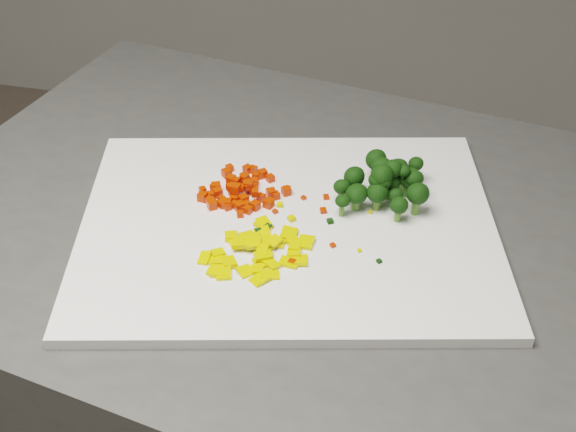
% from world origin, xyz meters
% --- Properties ---
extents(cutting_board, '(0.57, 0.49, 0.01)m').
position_xyz_m(cutting_board, '(0.38, 0.24, 0.91)').
color(cutting_board, white).
rests_on(cutting_board, counter_block).
extents(carrot_pile, '(0.11, 0.11, 0.03)m').
position_xyz_m(carrot_pile, '(0.32, 0.28, 0.93)').
color(carrot_pile, red).
rests_on(carrot_pile, cutting_board).
extents(pepper_pile, '(0.13, 0.13, 0.02)m').
position_xyz_m(pepper_pile, '(0.36, 0.18, 0.92)').
color(pepper_pile, yellow).
rests_on(pepper_pile, cutting_board).
extents(broccoli_pile, '(0.13, 0.13, 0.06)m').
position_xyz_m(broccoli_pile, '(0.49, 0.30, 0.94)').
color(broccoli_pile, black).
rests_on(broccoli_pile, cutting_board).
extents(carrot_cube_0, '(0.01, 0.01, 0.01)m').
position_xyz_m(carrot_cube_0, '(0.28, 0.27, 0.92)').
color(carrot_cube_0, red).
rests_on(carrot_cube_0, carrot_pile).
extents(carrot_cube_1, '(0.01, 0.01, 0.01)m').
position_xyz_m(carrot_cube_1, '(0.31, 0.26, 0.92)').
color(carrot_cube_1, red).
rests_on(carrot_cube_1, carrot_pile).
extents(carrot_cube_2, '(0.01, 0.01, 0.01)m').
position_xyz_m(carrot_cube_2, '(0.33, 0.25, 0.92)').
color(carrot_cube_2, red).
rests_on(carrot_cube_2, carrot_pile).
extents(carrot_cube_3, '(0.01, 0.01, 0.01)m').
position_xyz_m(carrot_cube_3, '(0.30, 0.28, 0.92)').
color(carrot_cube_3, red).
rests_on(carrot_cube_3, carrot_pile).
extents(carrot_cube_4, '(0.01, 0.01, 0.01)m').
position_xyz_m(carrot_cube_4, '(0.29, 0.25, 0.92)').
color(carrot_cube_4, red).
rests_on(carrot_cube_4, carrot_pile).
extents(carrot_cube_5, '(0.01, 0.01, 0.01)m').
position_xyz_m(carrot_cube_5, '(0.29, 0.26, 0.92)').
color(carrot_cube_5, red).
rests_on(carrot_cube_5, carrot_pile).
extents(carrot_cube_6, '(0.01, 0.01, 0.01)m').
position_xyz_m(carrot_cube_6, '(0.31, 0.28, 0.93)').
color(carrot_cube_6, red).
rests_on(carrot_cube_6, carrot_pile).
extents(carrot_cube_7, '(0.01, 0.01, 0.01)m').
position_xyz_m(carrot_cube_7, '(0.33, 0.26, 0.92)').
color(carrot_cube_7, red).
rests_on(carrot_cube_7, carrot_pile).
extents(carrot_cube_8, '(0.01, 0.01, 0.01)m').
position_xyz_m(carrot_cube_8, '(0.32, 0.31, 0.92)').
color(carrot_cube_8, red).
rests_on(carrot_cube_8, carrot_pile).
extents(carrot_cube_9, '(0.01, 0.01, 0.01)m').
position_xyz_m(carrot_cube_9, '(0.35, 0.26, 0.92)').
color(carrot_cube_9, red).
rests_on(carrot_cube_9, carrot_pile).
extents(carrot_cube_10, '(0.01, 0.01, 0.01)m').
position_xyz_m(carrot_cube_10, '(0.36, 0.28, 0.92)').
color(carrot_cube_10, red).
rests_on(carrot_cube_10, carrot_pile).
extents(carrot_cube_11, '(0.01, 0.01, 0.01)m').
position_xyz_m(carrot_cube_11, '(0.33, 0.32, 0.92)').
color(carrot_cube_11, red).
rests_on(carrot_cube_11, carrot_pile).
extents(carrot_cube_12, '(0.01, 0.01, 0.01)m').
position_xyz_m(carrot_cube_12, '(0.31, 0.31, 0.92)').
color(carrot_cube_12, red).
rests_on(carrot_cube_12, carrot_pile).
extents(carrot_cube_13, '(0.01, 0.01, 0.01)m').
position_xyz_m(carrot_cube_13, '(0.31, 0.33, 0.92)').
color(carrot_cube_13, red).
rests_on(carrot_cube_13, carrot_pile).
extents(carrot_cube_14, '(0.01, 0.01, 0.01)m').
position_xyz_m(carrot_cube_14, '(0.31, 0.30, 0.92)').
color(carrot_cube_14, red).
rests_on(carrot_cube_14, carrot_pile).
extents(carrot_cube_15, '(0.01, 0.01, 0.01)m').
position_xyz_m(carrot_cube_15, '(0.32, 0.25, 0.92)').
color(carrot_cube_15, red).
rests_on(carrot_cube_15, carrot_pile).
extents(carrot_cube_16, '(0.01, 0.01, 0.01)m').
position_xyz_m(carrot_cube_16, '(0.26, 0.27, 0.92)').
color(carrot_cube_16, red).
rests_on(carrot_cube_16, carrot_pile).
extents(carrot_cube_17, '(0.01, 0.01, 0.01)m').
position_xyz_m(carrot_cube_17, '(0.34, 0.26, 0.92)').
color(carrot_cube_17, red).
rests_on(carrot_cube_17, carrot_pile).
extents(carrot_cube_18, '(0.01, 0.01, 0.01)m').
position_xyz_m(carrot_cube_18, '(0.28, 0.27, 0.92)').
color(carrot_cube_18, red).
rests_on(carrot_cube_18, carrot_pile).
extents(carrot_cube_19, '(0.01, 0.01, 0.01)m').
position_xyz_m(carrot_cube_19, '(0.32, 0.28, 0.93)').
color(carrot_cube_19, red).
rests_on(carrot_cube_19, carrot_pile).
extents(carrot_cube_20, '(0.01, 0.01, 0.01)m').
position_xyz_m(carrot_cube_20, '(0.35, 0.28, 0.92)').
color(carrot_cube_20, red).
rests_on(carrot_cube_20, carrot_pile).
extents(carrot_cube_21, '(0.01, 0.01, 0.01)m').
position_xyz_m(carrot_cube_21, '(0.31, 0.30, 0.93)').
color(carrot_cube_21, red).
rests_on(carrot_cube_21, carrot_pile).
extents(carrot_cube_22, '(0.01, 0.01, 0.01)m').
position_xyz_m(carrot_cube_22, '(0.32, 0.29, 0.92)').
color(carrot_cube_22, red).
rests_on(carrot_cube_22, carrot_pile).
extents(carrot_cube_23, '(0.01, 0.01, 0.01)m').
position_xyz_m(carrot_cube_23, '(0.28, 0.26, 0.92)').
color(carrot_cube_23, red).
rests_on(carrot_cube_23, carrot_pile).
extents(carrot_cube_24, '(0.01, 0.01, 0.01)m').
position_xyz_m(carrot_cube_24, '(0.33, 0.27, 0.93)').
color(carrot_cube_24, red).
rests_on(carrot_cube_24, carrot_pile).
extents(carrot_cube_25, '(0.01, 0.01, 0.01)m').
position_xyz_m(carrot_cube_25, '(0.28, 0.33, 0.92)').
color(carrot_cube_25, red).
rests_on(carrot_cube_25, carrot_pile).
extents(carrot_cube_26, '(0.01, 0.01, 0.01)m').
position_xyz_m(carrot_cube_26, '(0.32, 0.30, 0.92)').
color(carrot_cube_26, red).
rests_on(carrot_cube_26, carrot_pile).
extents(carrot_cube_27, '(0.01, 0.01, 0.01)m').
position_xyz_m(carrot_cube_27, '(0.31, 0.25, 0.92)').
color(carrot_cube_27, red).
rests_on(carrot_cube_27, carrot_pile).
extents(carrot_cube_28, '(0.01, 0.01, 0.01)m').
position_xyz_m(carrot_cube_28, '(0.31, 0.29, 0.92)').
color(carrot_cube_28, red).
rests_on(carrot_cube_28, carrot_pile).
extents(carrot_cube_29, '(0.01, 0.01, 0.01)m').
position_xyz_m(carrot_cube_29, '(0.29, 0.25, 0.92)').
color(carrot_cube_29, red).
rests_on(carrot_cube_29, carrot_pile).
extents(carrot_cube_30, '(0.01, 0.01, 0.01)m').
position_xyz_m(carrot_cube_30, '(0.32, 0.32, 0.92)').
color(carrot_cube_30, red).
rests_on(carrot_cube_30, carrot_pile).
extents(carrot_cube_31, '(0.01, 0.01, 0.01)m').
position_xyz_m(carrot_cube_31, '(0.30, 0.25, 0.92)').
color(carrot_cube_31, red).
rests_on(carrot_cube_31, carrot_pile).
extents(carrot_cube_32, '(0.01, 0.01, 0.01)m').
position_xyz_m(carrot_cube_32, '(0.28, 0.32, 0.92)').
color(carrot_cube_32, red).
rests_on(carrot_cube_32, carrot_pile).
extents(carrot_cube_33, '(0.01, 0.01, 0.01)m').
position_xyz_m(carrot_cube_33, '(0.33, 0.32, 0.92)').
color(carrot_cube_33, red).
rests_on(carrot_cube_33, carrot_pile).
extents(carrot_cube_34, '(0.01, 0.01, 0.01)m').
position_xyz_m(carrot_cube_34, '(0.32, 0.28, 0.93)').
color(carrot_cube_34, red).
rests_on(carrot_cube_34, carrot_pile).
extents(carrot_cube_35, '(0.01, 0.01, 0.01)m').
position_xyz_m(carrot_cube_35, '(0.30, 0.30, 0.92)').
color(carrot_cube_35, red).
rests_on(carrot_cube_35, carrot_pile).
extents(carrot_cube_36, '(0.01, 0.01, 0.01)m').
position_xyz_m(carrot_cube_36, '(0.28, 0.28, 0.92)').
color(carrot_cube_36, red).
rests_on(carrot_cube_36, carrot_pile).
extents(carrot_cube_37, '(0.01, 0.01, 0.01)m').
position_xyz_m(carrot_cube_37, '(0.31, 0.33, 0.92)').
color(carrot_cube_37, red).
rests_on(carrot_cube_37, carrot_pile).
extents(carrot_cube_38, '(0.01, 0.01, 0.01)m').
position_xyz_m(carrot_cube_38, '(0.33, 0.29, 0.92)').
color(carrot_cube_38, red).
rests_on(carrot_cube_38, carrot_pile).
extents(carrot_cube_39, '(0.01, 0.01, 0.01)m').
position_xyz_m(carrot_cube_39, '(0.33, 0.29, 0.92)').
color(carrot_cube_39, red).
rests_on(carrot_cube_39, carrot_pile).
extents(carrot_cube_40, '(0.01, 0.01, 0.01)m').
position_xyz_m(carrot_cube_40, '(0.30, 0.29, 0.93)').
color(carrot_cube_40, red).
rests_on(carrot_cube_40, carrot_pile).
extents(carrot_cube_41, '(0.01, 0.01, 0.01)m').
position_xyz_m(carrot_cube_41, '(0.31, 0.28, 0.93)').
color(carrot_cube_41, red).
rests_on(carrot_cube_41, carrot_pile).
extents(carrot_cube_42, '(0.01, 0.01, 0.01)m').
position_xyz_m(carrot_cube_42, '(0.33, 0.30, 0.92)').
color(carrot_cube_42, red).
rests_on(carrot_cube_42, carrot_pile).
extents(carrot_cube_43, '(0.01, 0.01, 0.01)m').
position_xyz_m(carrot_cube_43, '(0.37, 0.29, 0.92)').
color(carrot_cube_43, red).
rests_on(carrot_cube_43, carrot_pile).
extents(carrot_cube_44, '(0.01, 0.01, 0.01)m').
position_xyz_m(carrot_cube_44, '(0.32, 0.29, 0.92)').
color(carrot_cube_44, red).
rests_on(carrot_cube_44, carrot_pile).
extents(carrot_cube_45, '(0.01, 0.01, 0.01)m').
position_xyz_m(carrot_cube_45, '(0.30, 0.25, 0.92)').
color(carrot_cube_45, red).
rests_on(carrot_cube_45, carrot_pile).
extents(carrot_cube_46, '(0.01, 0.01, 0.01)m').
position_xyz_m(carrot_cube_46, '(0.32, 0.29, 0.93)').
color(carrot_cube_46, red).
rests_on(carrot_cube_46, carrot_pile).
extents(carrot_cube_47, '(0.01, 0.01, 0.01)m').
position_xyz_m(carrot_cube_47, '(0.28, 0.28, 0.92)').
color(carrot_cube_47, red).
rests_on(carrot_cube_47, carrot_pile).
extents(carrot_cube_48, '(0.01, 0.01, 0.01)m').
position_xyz_m(carrot_cube_48, '(0.27, 0.26, 0.92)').
color(carrot_cube_48, red).
rests_on(carrot_cube_48, carrot_pile).
extents(carrot_cube_49, '(0.01, 0.01, 0.01)m').
position_xyz_m(carrot_cube_49, '(0.32, 0.24, 0.92)').
color(carrot_cube_49, red).
rests_on(carrot_cube_49, carrot_pile).
extents(carrot_cube_50, '(0.01, 0.01, 0.01)m').
position_xyz_m(carrot_cube_50, '(0.34, 0.32, 0.92)').
color(carrot_cube_50, red).
rests_on(carrot_cube_50, carrot_pile).
extents(carrot_cube_51, '(0.01, 0.01, 0.01)m').
position_xyz_m(carrot_cube_51, '(0.30, 0.29, 0.93)').
color(carrot_cube_51, red).
rests_on(carrot_cube_51, carrot_pile).
extents(carrot_cube_52, '(0.01, 0.01, 0.01)m').
position_xyz_m(carrot_cube_52, '(0.30, 0.28, 0.92)').
color(carrot_cube_52, red).
rests_on(carrot_cube_52, carrot_pile).
extents(carrot_cube_53, '(0.01, 0.01, 0.01)m').
position_xyz_m(carrot_cube_53, '(0.33, 0.25, 0.92)').
color(carrot_cube_53, red).
rests_on(carrot_cube_53, carrot_pile).
extents(carrot_cube_54, '(0.01, 0.01, 0.01)m').
position_xyz_m(carrot_cube_54, '(0.32, 0.26, 0.92)').
color(carrot_cube_54, red).
rests_on(carrot_cube_54, carrot_pile).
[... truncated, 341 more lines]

